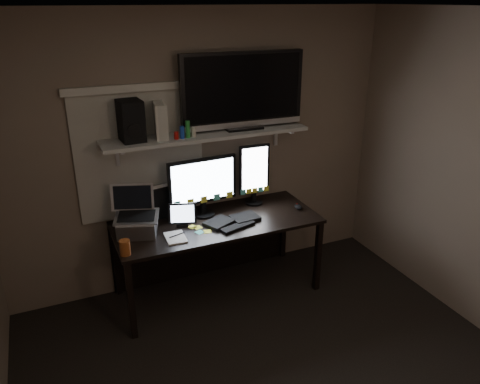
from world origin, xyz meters
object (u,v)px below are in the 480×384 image
desk (212,233)px  mouse (298,207)px  game_console (159,120)px  speaker (131,121)px  keyboard (232,220)px  tv (243,91)px  tablet (182,215)px  cup (125,248)px  laptop (136,213)px  monitor_landscape (203,187)px  monitor_portrait (254,174)px

desk → mouse: size_ratio=17.50×
game_console → speaker: speaker is taller
keyboard → tv: 1.13m
tv → tablet: bearing=-162.4°
tablet → cup: tablet is taller
laptop → cup: bearing=-99.6°
monitor_landscape → monitor_portrait: size_ratio=1.07×
tablet → speaker: size_ratio=0.72×
monitor_portrait → tv: 0.79m
keyboard → laptop: size_ratio=1.24×
desk → speaker: 1.27m
tv → game_console: (-0.74, 0.01, -0.19)m
mouse → cup: 1.66m
laptop → keyboard: bearing=12.0°
monitor_portrait → keyboard: monitor_portrait is taller
monitor_landscape → keyboard: bearing=-54.8°
keyboard → tablet: size_ratio=2.08×
desk → monitor_portrait: (0.46, 0.10, 0.47)m
monitor_landscape → game_console: 0.70m
keyboard → tablet: (-0.42, 0.10, 0.09)m
mouse → tablet: tablet is taller
keyboard → cup: 0.99m
laptop → tablet: bearing=19.9°
mouse → speaker: (-1.43, 0.28, 0.90)m
cup → speaker: 1.01m
cup → game_console: bearing=47.5°
tv → keyboard: bearing=-126.3°
game_console → laptop: bearing=-136.3°
game_console → speaker: bearing=-168.6°
game_console → keyboard: bearing=-19.8°
desk → monitor_landscape: monitor_landscape is taller
cup → laptop: bearing=61.6°
tv → game_console: tv is taller
desk → monitor_portrait: 0.67m
monitor_portrait → cup: (-1.31, -0.49, -0.24)m
mouse → laptop: (-1.48, 0.09, 0.18)m
monitor_portrait → speaker: (-1.10, -0.00, 0.62)m
monitor_landscape → cup: size_ratio=5.21×
tv → speaker: tv is taller
desk → keyboard: bearing=-58.9°
keyboard → speaker: (-0.75, 0.29, 0.90)m
mouse → tv: (-0.45, 0.28, 1.06)m
monitor_landscape → keyboard: size_ratio=1.28×
desk → monitor_landscape: 0.46m
desk → tablet: tablet is taller
monitor_portrait → tablet: size_ratio=2.48×
monitor_landscape → game_console: (-0.33, 0.06, 0.62)m
tablet → game_console: size_ratio=0.82×
tablet → speaker: bearing=169.0°
tablet → laptop: bearing=-160.8°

